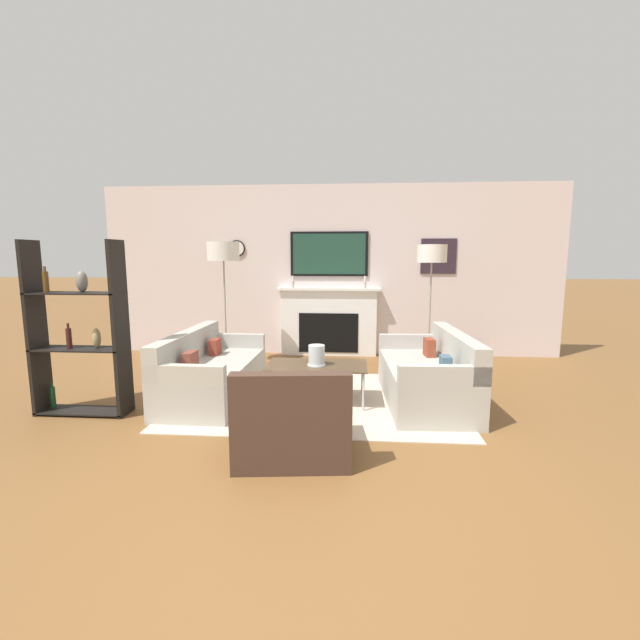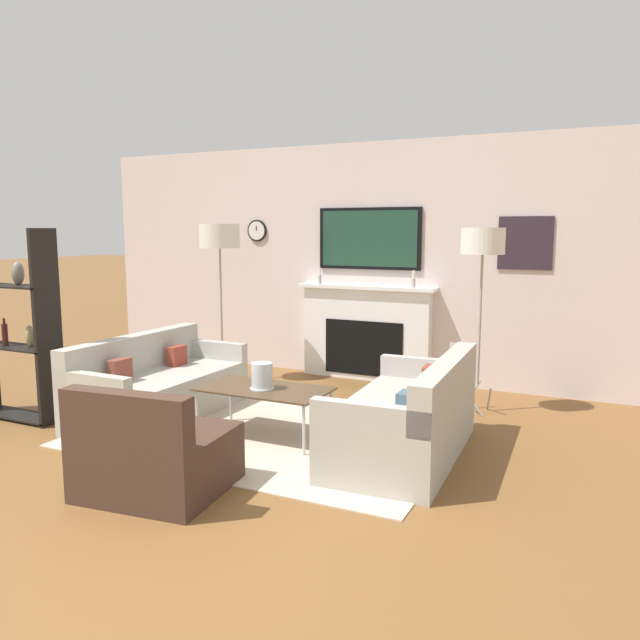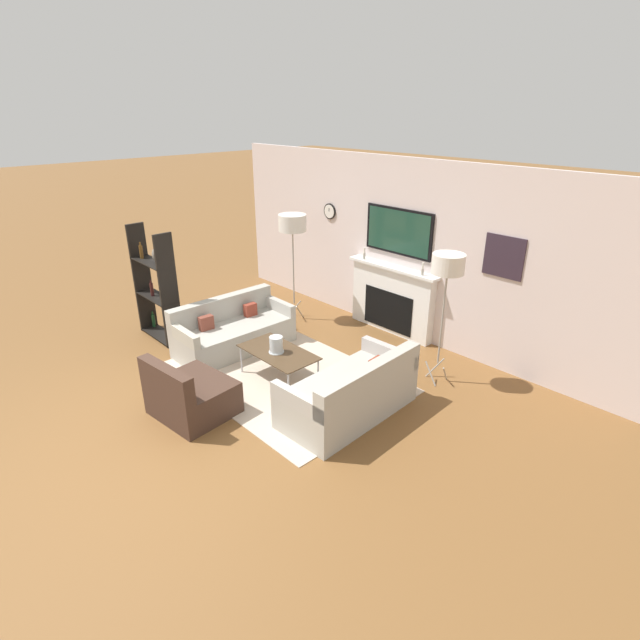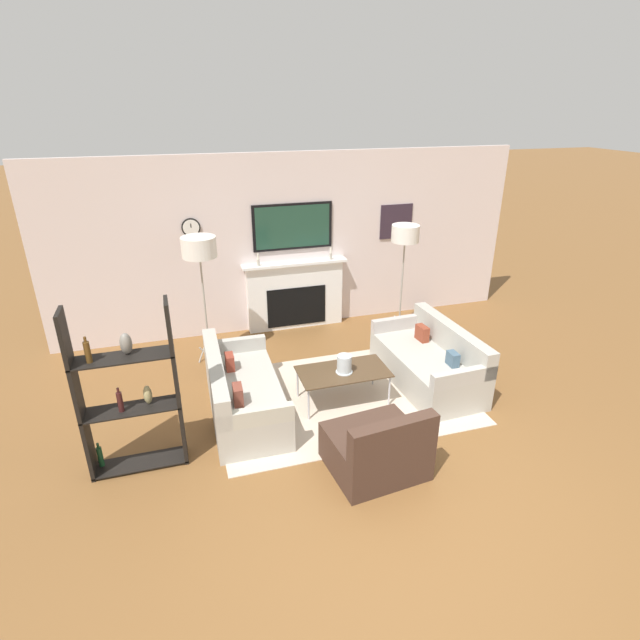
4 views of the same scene
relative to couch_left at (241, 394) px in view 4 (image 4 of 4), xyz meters
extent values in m
plane|color=brown|center=(1.21, -2.01, -0.27)|extent=(60.00, 60.00, 0.00)
cube|color=silver|center=(1.21, 2.33, 1.08)|extent=(7.30, 0.07, 2.70)
cube|color=white|center=(1.21, 2.21, 0.26)|extent=(1.52, 0.16, 1.05)
cube|color=black|center=(1.21, 2.13, 0.11)|extent=(0.94, 0.01, 0.63)
cube|color=white|center=(1.21, 2.19, 0.80)|extent=(1.64, 0.22, 0.04)
cylinder|color=#B2AD9E|center=(0.64, 2.16, 0.87)|extent=(0.04, 0.04, 0.10)
cylinder|color=white|center=(0.64, 2.16, 0.97)|extent=(0.03, 0.03, 0.09)
cylinder|color=#B2AD9E|center=(1.78, 2.16, 0.87)|extent=(0.04, 0.04, 0.10)
cylinder|color=white|center=(1.78, 2.16, 0.97)|extent=(0.03, 0.03, 0.09)
cube|color=black|center=(1.21, 2.28, 1.35)|extent=(1.23, 0.04, 0.70)
cube|color=#1E4233|center=(1.21, 2.26, 1.35)|extent=(1.14, 0.01, 0.63)
cylinder|color=black|center=(-0.28, 2.28, 1.44)|extent=(0.26, 0.02, 0.26)
cylinder|color=silver|center=(-0.28, 2.27, 1.44)|extent=(0.23, 0.00, 0.23)
cube|color=black|center=(-0.28, 2.26, 1.47)|extent=(0.01, 0.00, 0.06)
cube|color=#2D212C|center=(2.92, 2.28, 1.32)|extent=(0.54, 0.02, 0.54)
cube|color=beige|center=(1.21, 0.00, -0.26)|extent=(3.03, 2.14, 0.01)
cube|color=#AFACA1|center=(0.05, 0.00, -0.07)|extent=(0.81, 1.75, 0.40)
cube|color=#AFACA1|center=(-0.26, 0.00, 0.30)|extent=(0.19, 1.74, 0.34)
cube|color=#AFACA3|center=(0.06, 0.82, 0.22)|extent=(0.78, 0.11, 0.18)
cube|color=#B3AF9E|center=(0.03, -0.82, 0.22)|extent=(0.78, 0.11, 0.18)
cube|color=maroon|center=(-0.07, 0.38, 0.23)|extent=(0.11, 0.19, 0.19)
cube|color=brown|center=(-0.08, -0.38, 0.23)|extent=(0.11, 0.21, 0.21)
cube|color=#AFACA1|center=(2.37, 0.00, -0.05)|extent=(0.89, 1.69, 0.43)
cube|color=#AFACA1|center=(2.70, 0.01, 0.33)|extent=(0.23, 1.66, 0.34)
cube|color=#B1ADA4|center=(2.41, -0.78, 0.25)|extent=(0.82, 0.14, 0.18)
cube|color=#B2AAA4|center=(2.34, 0.78, 0.25)|extent=(0.82, 0.14, 0.18)
cube|color=#455E71|center=(2.51, -0.36, 0.25)|extent=(0.10, 0.17, 0.17)
cube|color=brown|center=(2.48, 0.37, 0.26)|extent=(0.12, 0.21, 0.20)
cube|color=#432D23|center=(1.12, -1.31, -0.07)|extent=(0.96, 0.87, 0.40)
cube|color=#432D23|center=(1.15, -1.64, 0.31)|extent=(0.89, 0.23, 0.35)
cube|color=#4C3823|center=(1.21, -0.10, 0.15)|extent=(1.08, 0.58, 0.02)
cylinder|color=#B7B7BC|center=(0.71, -0.35, -0.06)|extent=(0.02, 0.02, 0.41)
cylinder|color=#B7B7BC|center=(1.71, -0.35, -0.06)|extent=(0.02, 0.02, 0.41)
cylinder|color=#B7B7BC|center=(0.71, 0.15, -0.06)|extent=(0.02, 0.02, 0.41)
cylinder|color=#B7B7BC|center=(1.71, 0.15, -0.06)|extent=(0.02, 0.02, 0.41)
cylinder|color=silver|center=(1.21, -0.13, 0.27)|extent=(0.17, 0.17, 0.22)
cylinder|color=silver|center=(1.21, -0.13, 0.22)|extent=(0.10, 0.10, 0.12)
cylinder|color=silver|center=(1.21, -0.13, 0.16)|extent=(0.20, 0.20, 0.01)
cylinder|color=#9E998E|center=(-0.13, 1.44, -0.13)|extent=(0.09, 0.23, 0.29)
cylinder|color=#9E998E|center=(-0.32, 1.49, -0.13)|extent=(0.17, 0.19, 0.29)
cylinder|color=#9E998E|center=(-0.26, 1.30, -0.13)|extent=(0.23, 0.07, 0.29)
cylinder|color=#9E998E|center=(-0.24, 1.41, 0.63)|extent=(0.02, 0.02, 1.25)
cylinder|color=white|center=(-0.24, 1.41, 1.38)|extent=(0.45, 0.45, 0.26)
cylinder|color=#9E998E|center=(2.76, 1.44, -0.13)|extent=(0.09, 0.23, 0.28)
cylinder|color=#9E998E|center=(2.58, 1.49, -0.13)|extent=(0.17, 0.19, 0.28)
cylinder|color=#9E998E|center=(2.63, 1.30, -0.13)|extent=(0.23, 0.07, 0.28)
cylinder|color=#9E998E|center=(2.66, 1.41, 0.62)|extent=(0.02, 0.02, 1.23)
cylinder|color=white|center=(2.66, 1.41, 1.35)|extent=(0.40, 0.40, 0.24)
cube|color=black|center=(-1.55, -0.60, 0.60)|extent=(0.04, 0.28, 1.74)
cube|color=black|center=(-0.68, -0.60, 0.60)|extent=(0.04, 0.28, 1.74)
cube|color=black|center=(-1.11, -0.60, -0.24)|extent=(0.92, 0.28, 0.02)
cube|color=black|center=(-1.11, -0.60, 0.40)|extent=(0.92, 0.28, 0.01)
cube|color=black|center=(-1.11, -0.60, 0.95)|extent=(0.92, 0.28, 0.02)
ellipsoid|color=tan|center=(-0.96, -0.56, 0.50)|extent=(0.08, 0.08, 0.20)
cylinder|color=brown|center=(-1.39, -0.62, 1.06)|extent=(0.05, 0.05, 0.20)
cylinder|color=brown|center=(-1.39, -0.62, 1.19)|extent=(0.02, 0.02, 0.05)
ellipsoid|color=gray|center=(-1.07, -0.55, 1.06)|extent=(0.11, 0.11, 0.21)
cylinder|color=#194223|center=(-1.49, -0.54, -0.13)|extent=(0.05, 0.05, 0.21)
cylinder|color=#194223|center=(-1.49, -0.54, 0.01)|extent=(0.02, 0.02, 0.05)
cylinder|color=#3D1919|center=(-1.20, -0.62, 0.51)|extent=(0.05, 0.05, 0.20)
cylinder|color=#3D1919|center=(-1.20, -0.62, 0.63)|extent=(0.02, 0.02, 0.05)
camera|label=1|loc=(1.58, -4.57, 1.30)|focal=24.00mm
camera|label=2|loc=(3.79, -4.42, 1.45)|focal=35.00mm
camera|label=3|loc=(5.80, -3.68, 3.12)|focal=28.00mm
camera|label=4|loc=(-0.55, -4.96, 3.11)|focal=28.00mm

